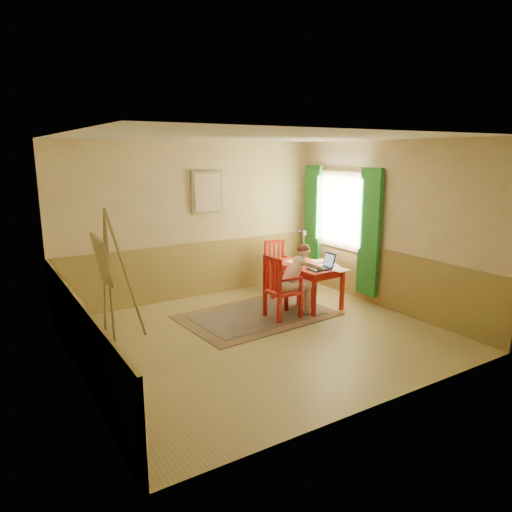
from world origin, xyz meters
TOP-DOWN VIEW (x-y plane):
  - room at (0.00, 0.00)m, footprint 5.04×4.54m
  - wainscot at (0.00, 0.80)m, footprint 5.00×4.50m
  - window at (2.42, 1.10)m, footprint 0.12×2.01m
  - wall_portrait at (0.25, 2.20)m, footprint 0.60×0.05m
  - rug at (0.39, 0.74)m, footprint 2.50×1.76m
  - table at (1.42, 0.78)m, footprint 0.78×1.24m
  - chair_left at (0.64, 0.45)m, footprint 0.47×0.45m
  - chair_back at (1.48, 1.75)m, footprint 0.48×0.50m
  - figure at (0.94, 0.44)m, footprint 0.86×0.38m
  - laptop at (1.45, 0.40)m, footprint 0.42×0.25m
  - papers at (1.63, 0.67)m, footprint 0.73×1.20m
  - vase at (1.68, 1.25)m, footprint 0.21×0.26m
  - wastebasket at (1.37, 0.74)m, footprint 0.31×0.31m
  - easel at (-1.91, 0.93)m, footprint 0.64×0.84m

SIDE VIEW (x-z plane):
  - rug at x=0.39m, z-range 0.00..0.02m
  - wastebasket at x=1.37m, z-range 0.00..0.30m
  - chair_back at x=1.48m, z-range 0.00..0.96m
  - wainscot at x=0.00m, z-range 0.00..1.00m
  - chair_left at x=0.64m, z-range 0.00..1.03m
  - table at x=1.42m, z-range 0.27..0.99m
  - figure at x=0.94m, z-range 0.06..1.23m
  - papers at x=1.63m, z-range 0.72..0.73m
  - laptop at x=1.45m, z-range 0.64..0.90m
  - vase at x=1.68m, z-range 0.70..1.21m
  - easel at x=-1.91m, z-range 0.17..2.06m
  - window at x=2.42m, z-range 0.25..2.45m
  - room at x=0.00m, z-range -0.02..2.82m
  - wall_portrait at x=0.25m, z-range 1.52..2.28m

